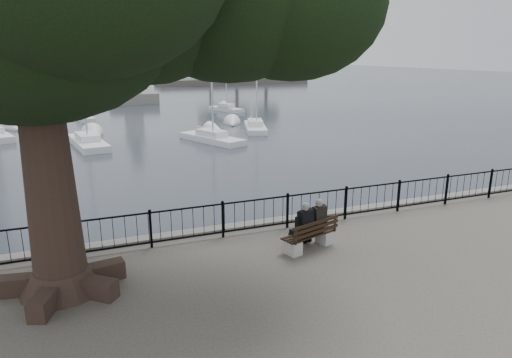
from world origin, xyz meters
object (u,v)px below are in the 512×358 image
bench (310,238)px  person_left (301,228)px  lion_monument (132,86)px  person_right (315,224)px

bench → person_left: person_left is taller
bench → lion_monument: size_ratio=0.20×
person_right → lion_monument: 48.91m
lion_monument → person_left: bearing=-91.6°
bench → lion_monument: lion_monument is taller
lion_monument → bench: bearing=-91.3°
person_right → person_left: bearing=-163.0°
bench → lion_monument: (1.09, 49.06, 0.80)m
bench → person_right: person_right is taller
person_left → person_right: (0.47, 0.14, 0.00)m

